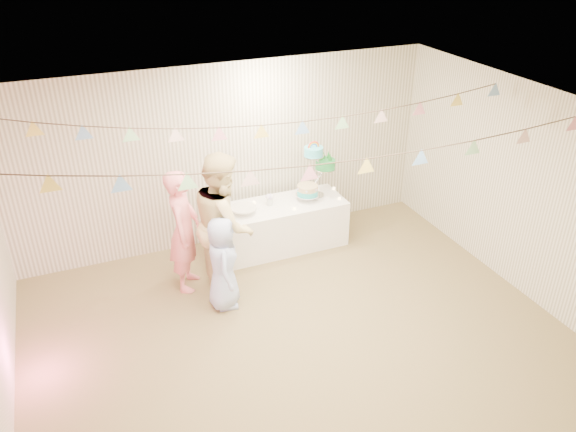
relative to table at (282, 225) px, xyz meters
name	(u,v)px	position (x,y,z in m)	size (l,w,h in m)	color
floor	(299,338)	(-0.59, -1.97, -0.34)	(6.00, 6.00, 0.00)	brown
ceiling	(301,120)	(-0.59, -1.97, 2.26)	(6.00, 6.00, 0.00)	white
back_wall	(228,156)	(-0.59, 0.53, 0.96)	(6.00, 6.00, 0.00)	silver
front_wall	(449,416)	(-0.59, -4.47, 0.96)	(6.00, 6.00, 0.00)	silver
right_wall	(525,192)	(2.41, -1.97, 0.96)	(5.00, 5.00, 0.00)	silver
table	(282,225)	(0.00, 0.00, 0.00)	(1.81, 0.72, 0.68)	white
cake_stand	(316,166)	(0.55, 0.05, 0.81)	(0.72, 0.42, 0.80)	silver
cake_bottom	(308,190)	(0.40, -0.01, 0.50)	(0.31, 0.31, 0.15)	#2AC5C6
cake_middle	(325,165)	(0.73, 0.14, 0.77)	(0.27, 0.27, 0.22)	#1F8F3F
cake_top_tier	(314,152)	(0.49, 0.02, 1.04)	(0.25, 0.25, 0.19)	#43C1D5
platter	(244,208)	(-0.58, -0.05, 0.42)	(0.36, 0.36, 0.02)	white
posy	(270,195)	(-0.16, 0.05, 0.49)	(0.14, 0.14, 0.16)	white
person_adult_a	(184,231)	(-1.49, -0.45, 0.47)	(0.59, 0.39, 1.62)	pink
person_adult_b	(224,223)	(-1.04, -0.66, 0.59)	(0.90, 0.70, 1.86)	beige
person_child	(223,263)	(-1.18, -1.03, 0.26)	(0.59, 0.38, 1.20)	#AEC0F6
bunting_back	(261,112)	(-0.59, -0.87, 2.01)	(5.60, 1.10, 0.40)	pink
bunting_front	(310,156)	(-0.59, -2.17, 1.98)	(5.60, 0.90, 0.36)	#72A5E5
tealight_0	(231,218)	(-0.80, -0.15, 0.35)	(0.04, 0.04, 0.03)	#FFD88C
tealight_1	(254,202)	(-0.35, 0.18, 0.35)	(0.04, 0.04, 0.03)	#FFD88C
tealight_2	(294,209)	(0.10, -0.22, 0.35)	(0.04, 0.04, 0.03)	#FFD88C
tealight_3	(298,193)	(0.35, 0.22, 0.35)	(0.04, 0.04, 0.03)	#FFD88C
tealight_4	(339,198)	(0.82, -0.18, 0.35)	(0.04, 0.04, 0.03)	#FFD88C
tealight_5	(334,188)	(0.90, 0.15, 0.35)	(0.04, 0.04, 0.03)	#FFD88C
tealight_6	(221,211)	(-0.86, 0.11, 0.35)	(0.04, 0.04, 0.03)	#FFD88C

